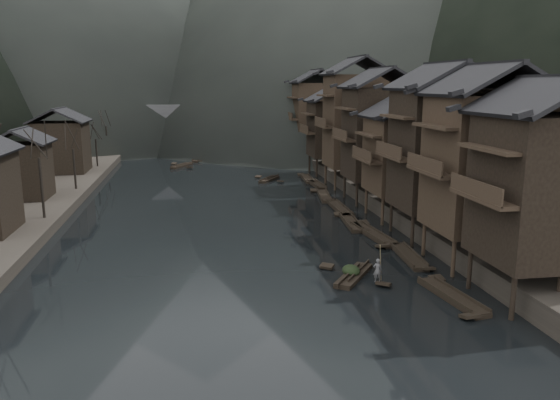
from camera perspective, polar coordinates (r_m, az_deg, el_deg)
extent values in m
plane|color=black|center=(38.40, -4.35, -7.42)|extent=(300.00, 300.00, 0.00)
cube|color=#2D2823|center=(85.84, 17.17, 3.53)|extent=(40.00, 200.00, 1.80)
cylinder|color=black|center=(32.92, 23.17, -9.36)|extent=(0.30, 0.30, 2.90)
cylinder|color=black|center=(36.79, 19.21, -6.82)|extent=(0.30, 0.30, 2.90)
cylinder|color=black|center=(34.43, 27.10, -8.79)|extent=(0.30, 0.30, 2.90)
cylinder|color=black|center=(38.15, 22.87, -6.44)|extent=(0.30, 0.30, 2.90)
cube|color=black|center=(35.11, 26.14, 1.07)|extent=(7.00, 6.00, 8.47)
cube|color=#33261C|center=(33.05, 20.39, 0.19)|extent=(1.20, 5.70, 0.25)
cylinder|color=#33261C|center=(38.64, 17.67, -5.82)|extent=(0.30, 0.30, 2.90)
cylinder|color=#33261C|center=(42.78, 14.81, -3.93)|extent=(0.30, 0.30, 2.90)
cylinder|color=#33261C|center=(39.93, 21.22, -5.50)|extent=(0.30, 0.30, 2.90)
cylinder|color=#33261C|center=(43.95, 18.09, -3.71)|extent=(0.30, 0.30, 2.90)
cube|color=#33261C|center=(40.86, 20.60, 3.58)|extent=(7.00, 6.00, 9.41)
cube|color=#33261C|center=(39.11, 15.44, 2.87)|extent=(1.20, 5.70, 0.25)
cylinder|color=black|center=(44.72, 13.67, -3.18)|extent=(0.30, 0.30, 2.90)
cylinder|color=black|center=(49.03, 11.52, -1.75)|extent=(0.30, 0.30, 2.90)
cylinder|color=black|center=(45.84, 16.85, -2.99)|extent=(0.30, 0.30, 2.90)
cylinder|color=black|center=(50.05, 14.47, -1.61)|extent=(0.30, 0.30, 2.90)
cube|color=black|center=(46.99, 16.42, 5.07)|extent=(7.00, 6.00, 9.74)
cube|color=#33261C|center=(45.48, 11.82, 4.47)|extent=(1.20, 5.70, 0.25)
cylinder|color=#33261C|center=(51.03, 10.66, -1.17)|extent=(0.30, 0.30, 2.90)
cylinder|color=#33261C|center=(55.46, 9.00, -0.06)|extent=(0.30, 0.30, 2.90)
cylinder|color=#33261C|center=(52.02, 13.52, -1.05)|extent=(0.30, 0.30, 2.90)
cylinder|color=#33261C|center=(56.37, 11.66, 0.03)|extent=(0.30, 0.30, 2.90)
cube|color=#33261C|center=(53.50, 13.13, 4.60)|extent=(7.00, 6.00, 7.09)
cube|color=#33261C|center=(52.17, 9.03, 4.19)|extent=(1.20, 5.70, 0.25)
cylinder|color=black|center=(58.44, 8.03, 0.59)|extent=(0.30, 0.30, 2.90)
cylinder|color=black|center=(62.96, 6.75, 1.44)|extent=(0.30, 0.30, 2.90)
cylinder|color=black|center=(59.31, 10.57, 0.67)|extent=(0.30, 0.30, 2.90)
cylinder|color=black|center=(63.76, 9.13, 1.51)|extent=(0.30, 0.30, 2.90)
cube|color=black|center=(60.80, 10.35, 6.84)|extent=(7.00, 6.00, 9.76)
cube|color=#33261C|center=(59.63, 6.68, 6.38)|extent=(1.20, 5.70, 0.25)
cylinder|color=#33261C|center=(66.94, 5.78, 2.09)|extent=(0.30, 0.30, 2.90)
cylinder|color=#33261C|center=(71.53, 4.79, 2.75)|extent=(0.30, 0.30, 2.90)
cylinder|color=#33261C|center=(67.70, 8.03, 2.15)|extent=(0.30, 0.30, 2.90)
cylinder|color=#33261C|center=(72.23, 6.91, 2.80)|extent=(0.30, 0.30, 2.90)
cube|color=#33261C|center=(69.27, 7.89, 8.16)|extent=(7.00, 6.00, 11.28)
cube|color=#33261C|center=(68.25, 4.63, 7.70)|extent=(1.20, 5.70, 0.25)
cylinder|color=black|center=(76.52, 3.86, 3.37)|extent=(0.30, 0.30, 2.90)
cylinder|color=black|center=(81.15, 3.10, 3.88)|extent=(0.30, 0.30, 2.90)
cylinder|color=black|center=(77.18, 5.85, 3.41)|extent=(0.30, 0.30, 2.90)
cylinder|color=black|center=(81.78, 4.99, 3.91)|extent=(0.30, 0.30, 2.90)
cube|color=black|center=(78.99, 5.73, 7.38)|extent=(7.00, 6.00, 7.73)
cube|color=#33261C|center=(78.09, 2.86, 7.09)|extent=(1.20, 5.70, 0.25)
cylinder|color=#33261C|center=(88.14, 2.11, 4.53)|extent=(0.30, 0.30, 2.90)
cylinder|color=#33261C|center=(92.81, 1.53, 4.91)|extent=(0.30, 0.30, 2.90)
cylinder|color=#33261C|center=(88.71, 3.86, 4.56)|extent=(0.30, 0.30, 2.90)
cylinder|color=#33261C|center=(93.36, 3.19, 4.94)|extent=(0.30, 0.30, 2.90)
cube|color=#33261C|center=(90.53, 3.79, 8.82)|extent=(7.00, 6.00, 10.33)
cube|color=#33261C|center=(89.75, 1.27, 8.49)|extent=(1.20, 5.70, 0.25)
cube|color=black|center=(63.22, -25.27, 2.99)|extent=(5.00, 5.00, 5.80)
cube|color=black|center=(80.48, -21.85, 5.33)|extent=(6.50, 6.50, 6.80)
cylinder|color=black|center=(53.28, -24.38, 1.38)|extent=(0.24, 0.24, 5.43)
cylinder|color=black|center=(66.94, -21.26, 3.24)|extent=(0.24, 0.24, 4.59)
cylinder|color=black|center=(84.48, -18.78, 4.87)|extent=(0.24, 0.24, 3.99)
cylinder|color=black|center=(99.01, -17.41, 6.15)|extent=(0.24, 0.24, 4.78)
cube|color=black|center=(35.10, 17.50, -9.61)|extent=(1.91, 6.26, 0.30)
cube|color=black|center=(35.04, 17.52, -9.34)|extent=(1.95, 6.14, 0.10)
cube|color=black|center=(37.68, 16.06, -7.79)|extent=(1.03, 0.88, 0.33)
cube|color=black|center=(32.48, 19.22, -11.25)|extent=(1.03, 0.88, 0.33)
cube|color=black|center=(42.08, 13.24, -5.75)|extent=(1.55, 6.31, 0.30)
cube|color=black|center=(42.03, 13.25, -5.51)|extent=(1.60, 6.19, 0.10)
cube|color=black|center=(44.61, 11.54, -4.46)|extent=(0.99, 0.84, 0.33)
cube|color=black|center=(39.52, 15.19, -6.81)|extent=(0.99, 0.84, 0.33)
cube|color=black|center=(47.53, 9.62, -3.54)|extent=(1.89, 7.73, 0.30)
cube|color=black|center=(47.48, 9.63, -3.33)|extent=(1.93, 7.59, 0.10)
cube|color=black|center=(50.96, 8.73, -2.29)|extent=(1.03, 1.03, 0.37)
cube|color=black|center=(44.05, 10.67, -4.64)|extent=(1.03, 1.03, 0.37)
cube|color=black|center=(51.17, 7.40, -2.35)|extent=(1.65, 6.60, 0.30)
cube|color=black|center=(51.13, 7.40, -2.16)|extent=(1.70, 6.47, 0.10)
cube|color=black|center=(53.98, 6.19, -1.41)|extent=(1.00, 0.88, 0.34)
cube|color=black|center=(48.33, 8.75, -3.08)|extent=(1.00, 0.88, 0.34)
cube|color=black|center=(56.74, 6.22, -0.90)|extent=(1.24, 7.45, 0.30)
cube|color=black|center=(56.70, 6.23, -0.72)|extent=(1.29, 7.30, 0.10)
cube|color=black|center=(60.05, 5.27, -0.02)|extent=(0.95, 0.93, 0.36)
cube|color=black|center=(53.39, 7.30, -1.59)|extent=(0.95, 0.93, 0.36)
cube|color=black|center=(62.93, 4.62, 0.42)|extent=(2.01, 6.79, 0.30)
cube|color=black|center=(62.90, 4.62, 0.58)|extent=(2.05, 6.67, 0.10)
cube|color=black|center=(65.85, 3.59, 1.07)|extent=(1.04, 0.95, 0.34)
cube|color=black|center=(59.99, 5.75, -0.04)|extent=(1.04, 0.95, 0.34)
cube|color=black|center=(69.99, 3.84, 1.61)|extent=(1.37, 5.93, 0.30)
cube|color=black|center=(69.96, 3.84, 1.75)|extent=(1.42, 5.81, 0.10)
cube|color=black|center=(72.71, 3.45, 2.11)|extent=(0.97, 0.77, 0.32)
cube|color=black|center=(67.24, 4.27, 1.29)|extent=(0.97, 0.77, 0.32)
cube|color=black|center=(74.28, 2.84, 2.22)|extent=(1.55, 6.55, 0.30)
cube|color=black|center=(74.24, 2.84, 2.36)|extent=(1.60, 6.42, 0.10)
cube|color=black|center=(77.21, 2.21, 2.71)|extent=(0.99, 0.86, 0.34)
cube|color=black|center=(71.31, 3.53, 1.92)|extent=(0.99, 0.86, 0.34)
cube|color=black|center=(73.84, -1.14, 2.18)|extent=(3.42, 4.68, 0.30)
cube|color=black|center=(73.80, -1.14, 2.31)|extent=(3.41, 4.63, 0.10)
cube|color=black|center=(75.61, -2.28, 2.51)|extent=(1.04, 0.97, 0.30)
cube|color=black|center=(72.05, 0.05, 2.05)|extent=(1.04, 0.97, 0.30)
cube|color=black|center=(87.51, -10.24, 3.53)|extent=(3.49, 5.19, 0.30)
cube|color=black|center=(87.48, -10.24, 3.65)|extent=(3.48, 5.12, 0.10)
cube|color=black|center=(89.76, -11.02, 3.80)|extent=(1.07, 1.00, 0.31)
cube|color=black|center=(85.24, -9.42, 3.44)|extent=(1.07, 1.00, 0.31)
cube|color=black|center=(94.39, -8.58, 4.20)|extent=(2.07, 5.59, 0.30)
cube|color=black|center=(94.37, -8.58, 4.31)|extent=(2.09, 5.49, 0.10)
cube|color=black|center=(96.94, -8.91, 4.47)|extent=(0.97, 0.84, 0.31)
cube|color=black|center=(91.81, -8.23, 4.08)|extent=(0.97, 0.84, 0.31)
cube|color=#4C4C4F|center=(108.28, -7.71, 8.96)|extent=(40.00, 6.00, 1.60)
cube|color=#4C4C4F|center=(105.53, -7.69, 9.59)|extent=(40.00, 0.50, 1.00)
cube|color=#4C4C4F|center=(110.92, -7.77, 9.70)|extent=(40.00, 0.50, 1.00)
cube|color=#4C4C4F|center=(109.09, -15.07, 6.57)|extent=(3.20, 6.00, 6.40)
cube|color=#4C4C4F|center=(108.54, -10.04, 6.77)|extent=(3.20, 6.00, 6.40)
cube|color=#4C4C4F|center=(108.78, -5.27, 6.92)|extent=(3.20, 6.00, 6.40)
cube|color=#4C4C4F|center=(109.83, -0.28, 7.01)|extent=(3.20, 6.00, 6.40)
cube|color=black|center=(37.36, 7.72, -7.82)|extent=(3.75, 4.72, 0.30)
cube|color=black|center=(37.30, 7.73, -7.56)|extent=(3.74, 4.67, 0.10)
cube|color=black|center=(38.75, 4.92, -6.80)|extent=(1.11, 1.04, 0.30)
cube|color=black|center=(35.98, 10.76, -8.47)|extent=(1.11, 1.04, 0.30)
ellipsoid|color=black|center=(37.29, 7.45, -6.79)|extent=(1.20, 1.56, 0.72)
imported|color=#58585A|center=(35.94, 10.16, -6.89)|extent=(0.62, 0.45, 1.58)
cylinder|color=#8C7A51|center=(35.28, 10.62, -3.02)|extent=(0.97, 2.04, 3.42)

